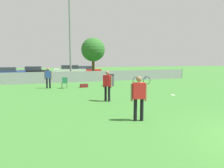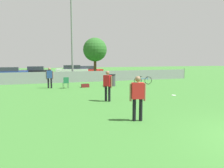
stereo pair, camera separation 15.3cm
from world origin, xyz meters
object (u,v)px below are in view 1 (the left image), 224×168
at_px(tree_near_pole, 93,50).
at_px(player_defender_red, 107,84).
at_px(parked_car_red, 85,71).
at_px(parked_car_dark, 34,71).
at_px(gear_bag_sideline, 84,86).
at_px(frisbee_disc, 173,95).
at_px(trash_bin, 111,80).
at_px(spectator_in_blue, 48,76).
at_px(parked_car_white, 70,70).
at_px(bicycle_sideline, 142,80).
at_px(player_thrower_red, 139,95).
at_px(light_pole, 70,24).
at_px(parked_car_blue, 6,73).
at_px(folding_chair_sideline, 65,82).

xyz_separation_m(tree_near_pole, player_defender_red, (-3.37, -14.21, -2.47)).
bearing_deg(parked_car_red, parked_car_dark, 179.25).
distance_m(tree_near_pole, gear_bag_sideline, 9.07).
distance_m(player_defender_red, gear_bag_sideline, 6.41).
relative_size(tree_near_pole, gear_bag_sideline, 7.94).
distance_m(frisbee_disc, parked_car_dark, 21.56).
distance_m(tree_near_pole, player_defender_red, 14.81).
distance_m(frisbee_disc, trash_bin, 6.34).
height_order(frisbee_disc, trash_bin, trash_bin).
bearing_deg(parked_car_dark, frisbee_disc, -61.45).
height_order(spectator_in_blue, parked_car_white, spectator_in_blue).
bearing_deg(spectator_in_blue, gear_bag_sideline, -175.02).
xyz_separation_m(trash_bin, parked_car_red, (1.29, 14.12, 0.15)).
bearing_deg(bicycle_sideline, parked_car_white, 114.51).
distance_m(trash_bin, gear_bag_sideline, 2.40).
relative_size(tree_near_pole, player_thrower_red, 2.94).
relative_size(spectator_in_blue, bicycle_sideline, 0.96).
bearing_deg(player_thrower_red, tree_near_pole, 94.81).
height_order(light_pole, bicycle_sideline, light_pole).
bearing_deg(parked_car_blue, trash_bin, -52.50).
relative_size(frisbee_disc, parked_car_white, 0.06).
distance_m(frisbee_disc, parked_car_blue, 21.26).
bearing_deg(parked_car_dark, parked_car_red, 7.76).
bearing_deg(player_defender_red, folding_chair_sideline, 160.75).
relative_size(light_pole, parked_car_white, 2.15).
relative_size(folding_chair_sideline, parked_car_red, 0.19).
height_order(light_pole, player_thrower_red, light_pole).
bearing_deg(player_defender_red, gear_bag_sideline, 146.45).
height_order(spectator_in_blue, parked_car_blue, spectator_in_blue).
height_order(bicycle_sideline, parked_car_white, parked_car_white).
xyz_separation_m(gear_bag_sideline, parked_car_white, (1.45, 14.12, 0.59)).
relative_size(tree_near_pole, frisbee_disc, 17.77).
xyz_separation_m(frisbee_disc, bicycle_sideline, (1.18, 6.19, 0.36)).
height_order(trash_bin, parked_car_blue, parked_car_blue).
distance_m(player_thrower_red, folding_chair_sideline, 10.32).
xyz_separation_m(light_pole, tree_near_pole, (3.12, 2.31, -2.48)).
distance_m(tree_near_pole, player_thrower_red, 18.74).
xyz_separation_m(light_pole, folding_chair_sideline, (-1.56, -5.66, -5.41)).
relative_size(player_defender_red, trash_bin, 1.63).
bearing_deg(player_defender_red, spectator_in_blue, 169.08).
distance_m(folding_chair_sideline, gear_bag_sideline, 1.63).
distance_m(parked_car_dark, parked_car_red, 7.13).
bearing_deg(player_thrower_red, gear_bag_sideline, 103.19).
bearing_deg(frisbee_disc, tree_near_pole, 94.85).
distance_m(spectator_in_blue, trash_bin, 5.16).
distance_m(light_pole, folding_chair_sideline, 7.98).
relative_size(player_defender_red, parked_car_dark, 0.40).
xyz_separation_m(tree_near_pole, bicycle_sideline, (2.35, -7.66, -3.06)).
bearing_deg(trash_bin, parked_car_blue, 126.82).
distance_m(parked_car_white, parked_car_red, 2.21).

